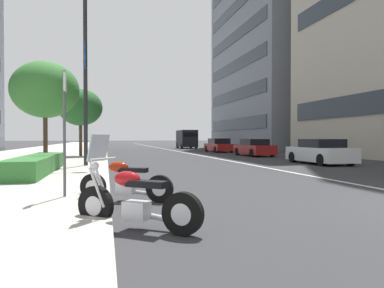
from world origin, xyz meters
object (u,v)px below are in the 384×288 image
at_px(car_approaching_light, 320,152).
at_px(motorcycle_nearest_camera, 124,182).
at_px(street_tree_far_plaza, 80,108).
at_px(motorcycle_by_sign_pole, 134,201).
at_px(street_tree_near_plaza_corner, 45,90).
at_px(delivery_van_ahead, 187,139).
at_px(parking_sign_by_curb, 64,121).
at_px(street_lamp_with_banners, 92,56).
at_px(car_following_behind, 254,148).
at_px(car_far_down_avenue, 219,146).

bearing_deg(car_approaching_light, motorcycle_nearest_camera, 129.06).
bearing_deg(street_tree_far_plaza, motorcycle_by_sign_pole, -173.98).
bearing_deg(street_tree_near_plaza_corner, motorcycle_nearest_camera, -163.28).
relative_size(motorcycle_nearest_camera, delivery_van_ahead, 0.38).
relative_size(parking_sign_by_curb, street_lamp_with_banners, 0.32).
height_order(motorcycle_nearest_camera, car_approaching_light, motorcycle_nearest_camera).
bearing_deg(street_lamp_with_banners, street_tree_near_plaza_corner, 44.70).
relative_size(car_following_behind, street_tree_far_plaza, 0.90).
bearing_deg(street_tree_far_plaza, delivery_van_ahead, -30.41).
bearing_deg(street_tree_near_plaza_corner, car_approaching_light, -99.38).
bearing_deg(motorcycle_by_sign_pole, car_following_behind, -80.63).
distance_m(delivery_van_ahead, street_tree_near_plaza_corner, 31.50).
bearing_deg(street_lamp_with_banners, motorcycle_nearest_camera, -173.56).
xyz_separation_m(motorcycle_nearest_camera, street_tree_near_plaza_corner, (11.34, 3.41, 3.45)).
bearing_deg(motorcycle_by_sign_pole, parking_sign_by_curb, -25.43).
relative_size(motorcycle_nearest_camera, street_tree_near_plaza_corner, 0.39).
bearing_deg(car_following_behind, street_lamp_with_banners, 123.68).
bearing_deg(car_far_down_avenue, delivery_van_ahead, 0.08).
distance_m(car_following_behind, delivery_van_ahead, 21.86).
relative_size(motorcycle_nearest_camera, car_approaching_light, 0.48).
height_order(delivery_van_ahead, street_lamp_with_banners, street_lamp_with_banners).
relative_size(motorcycle_by_sign_pole, street_lamp_with_banners, 0.21).
relative_size(motorcycle_by_sign_pole, street_tree_near_plaza_corner, 0.35).
bearing_deg(delivery_van_ahead, motorcycle_nearest_camera, 167.24).
bearing_deg(parking_sign_by_curb, car_far_down_avenue, -24.78).
bearing_deg(parking_sign_by_curb, delivery_van_ahead, -16.52).
relative_size(street_tree_near_plaza_corner, street_tree_far_plaza, 1.10).
bearing_deg(street_lamp_with_banners, car_far_down_avenue, -34.60).
distance_m(motorcycle_by_sign_pole, parking_sign_by_curb, 3.14).
xyz_separation_m(car_following_behind, parking_sign_by_curb, (-17.65, 12.17, 1.14)).
xyz_separation_m(car_approaching_light, street_lamp_with_banners, (-0.05, 11.99, 4.58)).
relative_size(car_following_behind, parking_sign_by_curb, 1.56).
bearing_deg(motorcycle_by_sign_pole, street_tree_far_plaza, -46.28).
height_order(car_following_behind, car_far_down_avenue, car_far_down_avenue).
bearing_deg(street_tree_far_plaza, street_lamp_with_banners, -172.97).
xyz_separation_m(delivery_van_ahead, street_tree_near_plaza_corner, (-28.16, 13.88, 2.54)).
distance_m(car_following_behind, street_tree_near_plaza_corner, 16.00).
height_order(car_approaching_light, street_tree_near_plaza_corner, street_tree_near_plaza_corner).
bearing_deg(car_approaching_light, car_far_down_avenue, 0.76).
distance_m(motorcycle_nearest_camera, street_tree_far_plaza, 18.42).
bearing_deg(car_far_down_avenue, car_approaching_light, -179.96).
height_order(motorcycle_by_sign_pole, car_following_behind, motorcycle_by_sign_pole).
bearing_deg(car_far_down_avenue, car_following_behind, -179.37).
distance_m(motorcycle_nearest_camera, car_approaching_light, 14.18).
bearing_deg(car_following_behind, street_tree_near_plaza_corner, 111.24).
distance_m(car_following_behind, parking_sign_by_curb, 21.47).
bearing_deg(street_lamp_with_banners, delivery_van_ahead, -20.57).
distance_m(motorcycle_nearest_camera, car_far_down_avenue, 28.02).
bearing_deg(parking_sign_by_curb, street_tree_near_plaza_corner, 10.79).
relative_size(motorcycle_nearest_camera, street_lamp_with_banners, 0.24).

